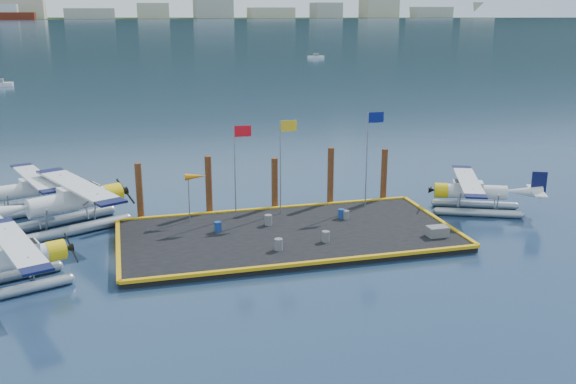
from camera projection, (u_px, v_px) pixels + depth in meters
name	position (u px, v px, depth m)	size (l,w,h in m)	color
ground	(288.00, 239.00, 39.05)	(4000.00, 4000.00, 0.00)	#192A4C
dock	(288.00, 236.00, 38.99)	(20.00, 10.00, 0.40)	black
dock_bumpers	(288.00, 231.00, 38.91)	(20.25, 10.25, 0.18)	#D89C0C
far_backdrop	(209.00, 10.00, 1710.34)	(3050.00, 2050.00, 810.00)	black
seaplane_a	(10.00, 263.00, 31.73)	(8.23, 8.75, 3.15)	#9BA1A9
seaplane_b	(73.00, 204.00, 40.44)	(9.76, 10.22, 3.76)	#9BA1A9
seaplane_c	(32.00, 192.00, 43.94)	(8.44, 8.98, 3.23)	#9BA1A9
seaplane_d	(473.00, 194.00, 43.81)	(7.85, 8.27, 3.01)	#9BA1A9
drum_0	(218.00, 227.00, 38.98)	(0.45, 0.45, 0.63)	navy
drum_1	(326.00, 236.00, 37.33)	(0.45, 0.45, 0.63)	slate
drum_2	(346.00, 215.00, 41.40)	(0.39, 0.39, 0.55)	slate
drum_3	(279.00, 244.00, 36.03)	(0.47, 0.47, 0.66)	slate
drum_4	(341.00, 214.00, 41.52)	(0.43, 0.43, 0.61)	navy
drum_5	(268.00, 220.00, 40.19)	(0.47, 0.47, 0.66)	slate
crate	(437.00, 231.00, 38.22)	(1.21, 0.81, 0.60)	slate
flagpole_red	(238.00, 157.00, 40.81)	(1.14, 0.08, 6.00)	gray
flagpole_yellow	(283.00, 153.00, 41.51)	(1.14, 0.08, 6.20)	gray
flagpole_blue	(370.00, 145.00, 42.93)	(1.14, 0.08, 6.50)	gray
windsock	(196.00, 177.00, 40.46)	(1.40, 0.44, 3.12)	gray
piling_0	(140.00, 193.00, 41.43)	(0.44, 0.44, 4.00)	#3F2112
piling_1	(209.00, 187.00, 42.51)	(0.44, 0.44, 4.20)	#3F2112
piling_2	(275.00, 185.00, 43.66)	(0.44, 0.44, 3.80)	#3F2112
piling_3	(331.00, 178.00, 44.57)	(0.44, 0.44, 4.30)	#3F2112
piling_4	(384.00, 176.00, 45.60)	(0.44, 0.44, 4.00)	#3F2112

